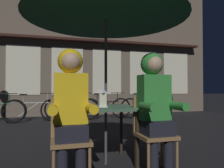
{
  "coord_description": "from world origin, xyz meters",
  "views": [
    {
      "loc": [
        -0.66,
        -2.67,
        0.97
      ],
      "look_at": [
        0.0,
        -0.3,
        1.02
      ],
      "focal_mm": 34.16,
      "sensor_mm": 36.0,
      "label": 1
    }
  ],
  "objects_px": {
    "bicycle_fifth": "(145,107)",
    "potted_plant": "(164,100)",
    "lantern": "(102,97)",
    "bicycle_second": "(34,110)",
    "bicycle_fourth": "(106,108)",
    "cafe_table": "(106,114)",
    "bicycle_third": "(72,109)",
    "patio_umbrella": "(106,5)",
    "person_left_hooded": "(71,101)",
    "chair_left": "(70,134)",
    "person_right_hooded": "(155,99)",
    "chair_right": "(153,129)"
  },
  "relations": [
    {
      "from": "patio_umbrella",
      "to": "person_right_hooded",
      "type": "bearing_deg",
      "value": -41.57
    },
    {
      "from": "person_right_hooded",
      "to": "person_left_hooded",
      "type": "bearing_deg",
      "value": 180.0
    },
    {
      "from": "person_left_hooded",
      "to": "bicycle_fifth",
      "type": "relative_size",
      "value": 0.84
    },
    {
      "from": "bicycle_fifth",
      "to": "potted_plant",
      "type": "xyz_separation_m",
      "value": [
        0.87,
        0.28,
        0.2
      ]
    },
    {
      "from": "patio_umbrella",
      "to": "bicycle_third",
      "type": "xyz_separation_m",
      "value": [
        -0.1,
        3.99,
        -1.71
      ]
    },
    {
      "from": "lantern",
      "to": "potted_plant",
      "type": "distance_m",
      "value": 5.29
    },
    {
      "from": "bicycle_fourth",
      "to": "chair_left",
      "type": "bearing_deg",
      "value": -108.54
    },
    {
      "from": "cafe_table",
      "to": "bicycle_fifth",
      "type": "height_order",
      "value": "bicycle_fifth"
    },
    {
      "from": "cafe_table",
      "to": "patio_umbrella",
      "type": "height_order",
      "value": "patio_umbrella"
    },
    {
      "from": "chair_left",
      "to": "bicycle_fourth",
      "type": "height_order",
      "value": "chair_left"
    },
    {
      "from": "chair_right",
      "to": "bicycle_third",
      "type": "xyz_separation_m",
      "value": [
        -0.58,
        4.36,
        -0.14
      ]
    },
    {
      "from": "person_left_hooded",
      "to": "bicycle_second",
      "type": "height_order",
      "value": "person_left_hooded"
    },
    {
      "from": "bicycle_fifth",
      "to": "cafe_table",
      "type": "bearing_deg",
      "value": -120.8
    },
    {
      "from": "person_left_hooded",
      "to": "bicycle_fourth",
      "type": "distance_m",
      "value": 4.7
    },
    {
      "from": "cafe_table",
      "to": "bicycle_second",
      "type": "distance_m",
      "value": 4.15
    },
    {
      "from": "lantern",
      "to": "chair_left",
      "type": "xyz_separation_m",
      "value": [
        -0.41,
        -0.28,
        -0.37
      ]
    },
    {
      "from": "chair_right",
      "to": "person_left_hooded",
      "type": "height_order",
      "value": "person_left_hooded"
    },
    {
      "from": "person_left_hooded",
      "to": "person_right_hooded",
      "type": "relative_size",
      "value": 1.0
    },
    {
      "from": "potted_plant",
      "to": "bicycle_third",
      "type": "bearing_deg",
      "value": -178.13
    },
    {
      "from": "lantern",
      "to": "bicycle_fourth",
      "type": "relative_size",
      "value": 0.14
    },
    {
      "from": "lantern",
      "to": "bicycle_second",
      "type": "bearing_deg",
      "value": 105.63
    },
    {
      "from": "bicycle_third",
      "to": "bicycle_fifth",
      "type": "distance_m",
      "value": 2.38
    },
    {
      "from": "bicycle_second",
      "to": "bicycle_third",
      "type": "relative_size",
      "value": 1.02
    },
    {
      "from": "bicycle_fifth",
      "to": "potted_plant",
      "type": "bearing_deg",
      "value": 17.92
    },
    {
      "from": "person_left_hooded",
      "to": "potted_plant",
      "type": "xyz_separation_m",
      "value": [
        3.63,
        4.52,
        -0.3
      ]
    },
    {
      "from": "lantern",
      "to": "bicycle_fourth",
      "type": "distance_m",
      "value": 4.26
    },
    {
      "from": "patio_umbrella",
      "to": "person_left_hooded",
      "type": "height_order",
      "value": "patio_umbrella"
    },
    {
      "from": "person_left_hooded",
      "to": "bicycle_fourth",
      "type": "xyz_separation_m",
      "value": [
        1.47,
        4.43,
        -0.5
      ]
    },
    {
      "from": "patio_umbrella",
      "to": "person_left_hooded",
      "type": "relative_size",
      "value": 1.65
    },
    {
      "from": "lantern",
      "to": "bicycle_third",
      "type": "relative_size",
      "value": 0.14
    },
    {
      "from": "person_right_hooded",
      "to": "bicycle_fifth",
      "type": "relative_size",
      "value": 0.84
    },
    {
      "from": "bicycle_fourth",
      "to": "cafe_table",
      "type": "bearing_deg",
      "value": -103.85
    },
    {
      "from": "cafe_table",
      "to": "bicycle_third",
      "type": "height_order",
      "value": "bicycle_third"
    },
    {
      "from": "chair_left",
      "to": "bicycle_third",
      "type": "relative_size",
      "value": 0.53
    },
    {
      "from": "bicycle_second",
      "to": "bicycle_third",
      "type": "bearing_deg",
      "value": 1.83
    },
    {
      "from": "bicycle_second",
      "to": "bicycle_fifth",
      "type": "distance_m",
      "value": 3.48
    },
    {
      "from": "chair_left",
      "to": "patio_umbrella",
      "type": "bearing_deg",
      "value": 37.55
    },
    {
      "from": "cafe_table",
      "to": "potted_plant",
      "type": "distance_m",
      "value": 5.17
    },
    {
      "from": "lantern",
      "to": "bicycle_third",
      "type": "height_order",
      "value": "lantern"
    },
    {
      "from": "chair_right",
      "to": "chair_left",
      "type": "bearing_deg",
      "value": 180.0
    },
    {
      "from": "bicycle_fifth",
      "to": "potted_plant",
      "type": "distance_m",
      "value": 0.94
    },
    {
      "from": "bicycle_fifth",
      "to": "chair_right",
      "type": "bearing_deg",
      "value": -113.22
    },
    {
      "from": "chair_left",
      "to": "bicycle_fifth",
      "type": "distance_m",
      "value": 5.01
    },
    {
      "from": "cafe_table",
      "to": "potted_plant",
      "type": "relative_size",
      "value": 0.8
    },
    {
      "from": "patio_umbrella",
      "to": "bicycle_fourth",
      "type": "xyz_separation_m",
      "value": [
        0.99,
        4.01,
        -1.71
      ]
    },
    {
      "from": "bicycle_third",
      "to": "cafe_table",
      "type": "bearing_deg",
      "value": -88.62
    },
    {
      "from": "person_left_hooded",
      "to": "bicycle_third",
      "type": "relative_size",
      "value": 0.85
    },
    {
      "from": "chair_right",
      "to": "potted_plant",
      "type": "height_order",
      "value": "potted_plant"
    },
    {
      "from": "person_right_hooded",
      "to": "bicycle_fourth",
      "type": "xyz_separation_m",
      "value": [
        0.51,
        4.43,
        -0.5
      ]
    },
    {
      "from": "patio_umbrella",
      "to": "person_right_hooded",
      "type": "xyz_separation_m",
      "value": [
        0.48,
        -0.43,
        -1.21
      ]
    }
  ]
}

